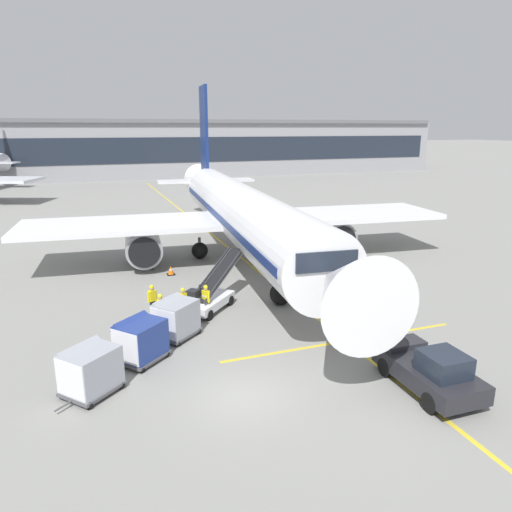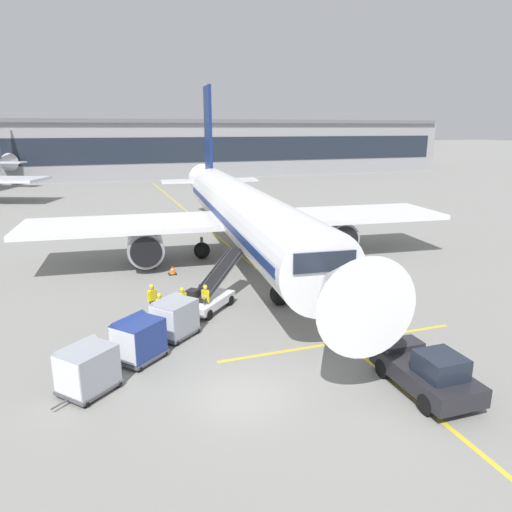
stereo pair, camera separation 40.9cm
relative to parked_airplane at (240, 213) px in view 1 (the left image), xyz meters
The scene contains 17 objects.
ground_plane 19.77m from the parked_airplane, 107.79° to the right, with size 600.00×600.00×0.00m, color gray.
parked_airplane is the anchor object (origin of this frame).
belt_loader 10.87m from the parked_airplane, 117.35° to the right, with size 4.65×4.73×2.81m.
baggage_cart_lead 14.59m from the parked_airplane, 120.69° to the right, with size 2.59×2.52×1.91m.
baggage_cart_second 17.16m from the parked_airplane, 122.82° to the right, with size 2.59×2.52×1.91m.
baggage_cart_third 19.96m from the parked_airplane, 124.72° to the right, with size 2.59×2.52×1.91m.
pushback_tug 20.60m from the parked_airplane, 87.65° to the right, with size 2.16×4.42×1.83m.
ground_crew_by_loader 11.89m from the parked_airplane, 117.24° to the right, with size 0.38×0.52×1.74m.
ground_crew_by_carts 13.63m from the parked_airplane, 125.53° to the right, with size 0.44×0.44×1.74m.
ground_crew_marshaller 12.52m from the parked_airplane, 122.24° to the right, with size 0.48×0.41×1.74m.
ground_crew_wingwalker 12.54m from the parked_airplane, 130.47° to the right, with size 0.52×0.38×1.74m.
safety_cone_engine_keepout 7.99m from the parked_airplane, behind, with size 0.53×0.53×0.60m.
safety_cone_wingtip 6.99m from the parked_airplane, 158.29° to the right, with size 0.54×0.54×0.62m.
safety_cone_nose_mark 7.70m from the parked_airplane, behind, with size 0.67×0.67×0.76m.
apron_guidance_line_lead_in 3.63m from the parked_airplane, 80.53° to the right, with size 0.20×110.00×0.01m.
apron_guidance_line_stop_bar 15.97m from the parked_airplane, 90.25° to the right, with size 12.00×0.20×0.01m.
terminal_building 70.37m from the parked_airplane, 89.28° to the left, with size 128.72×22.43×11.22m.
Camera 1 is at (-5.01, -14.97, 9.72)m, focal length 33.48 mm.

